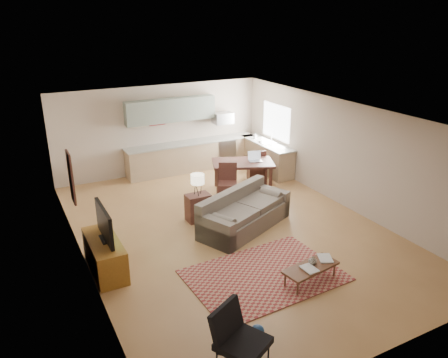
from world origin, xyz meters
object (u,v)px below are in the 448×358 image
tv_credenza (105,255)px  dining_table (243,176)px  sofa (245,211)px  coffee_table (310,274)px  armchair (243,339)px  console_table (198,207)px

tv_credenza → dining_table: size_ratio=0.87×
sofa → dining_table: sofa is taller
sofa → coffee_table: size_ratio=2.23×
tv_credenza → sofa: bearing=5.2°
sofa → tv_credenza: size_ratio=1.73×
armchair → tv_credenza: armchair is taller
sofa → dining_table: 2.30m
coffee_table → dining_table: 4.63m
coffee_table → console_table: bearing=93.9°
dining_table → sofa: bearing=-96.4°
coffee_table → tv_credenza: size_ratio=0.78×
sofa → armchair: bearing=-144.3°
dining_table → coffee_table: bearing=-81.9°
sofa → console_table: 1.18m
coffee_table → armchair: size_ratio=1.31×
sofa → dining_table: bearing=37.7°
tv_credenza → console_table: bearing=25.1°
sofa → coffee_table: bearing=-114.4°
sofa → tv_credenza: bearing=161.5°
tv_credenza → console_table: tv_credenza is taller
armchair → tv_credenza: (-1.16, 3.32, -0.09)m
armchair → console_table: bearing=45.9°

